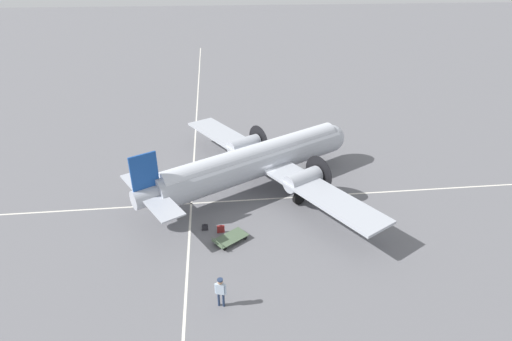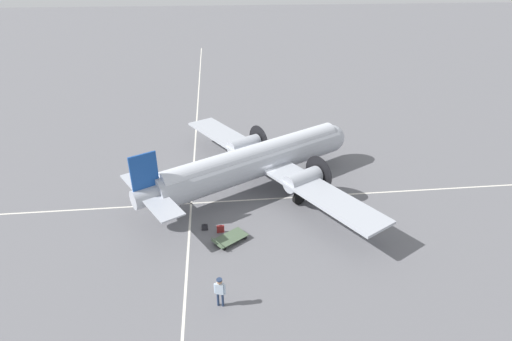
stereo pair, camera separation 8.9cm
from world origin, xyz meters
name	(u,v)px [view 2 (the right image)]	position (x,y,z in m)	size (l,w,h in m)	color
ground_plane	(256,188)	(0.00, 0.00, 0.00)	(300.00, 300.00, 0.00)	slate
apron_line_eastwest	(259,199)	(0.00, -1.85, 0.00)	(120.00, 0.16, 0.01)	silver
apron_line_northsouth	(192,191)	(-5.25, 0.00, 0.00)	(0.16, 120.00, 0.01)	silver
airliner_main	(260,160)	(0.34, 0.19, 2.47)	(18.80, 21.34, 5.60)	#ADB2BC
crew_foreground	(220,289)	(-3.28, -12.43, 1.18)	(0.62, 0.39, 1.89)	navy
suitcase_near_door	(221,229)	(-3.09, -5.81, 0.28)	(0.52, 0.14, 0.59)	maroon
suitcase_upright_spare	(205,227)	(-4.18, -5.40, 0.22)	(0.42, 0.18, 0.47)	#232328
baggage_cart	(230,238)	(-2.48, -6.89, 0.28)	(2.55, 2.29, 0.56)	#4C6047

